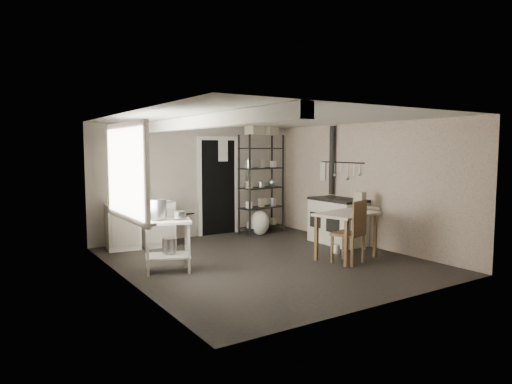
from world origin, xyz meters
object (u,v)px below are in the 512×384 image
shelf_rack (261,189)px  stove (338,221)px  prep_table (168,245)px  work_table (346,236)px  flour_sack (260,224)px  stockpot (158,209)px  chair (348,233)px  base_cabinets (140,223)px

shelf_rack → stove: bearing=-78.9°
shelf_rack → prep_table: bearing=-155.8°
work_table → flour_sack: (-0.05, 2.53, -0.14)m
stockpot → chair: size_ratio=0.28×
chair → stockpot: bearing=140.5°
stockpot → base_cabinets: bearing=79.3°
base_cabinets → work_table: bearing=-39.4°
stove → chair: bearing=-127.3°
prep_table → base_cabinets: (0.23, 1.90, 0.06)m
stockpot → chair: bearing=-22.6°
work_table → prep_table: bearing=163.5°
stockpot → flour_sack: size_ratio=0.54×
prep_table → chair: chair is taller
shelf_rack → base_cabinets: bearing=171.1°
prep_table → flour_sack: bearing=31.9°
work_table → shelf_rack: bearing=87.6°
work_table → flour_sack: work_table is taller
prep_table → stockpot: bearing=141.7°
prep_table → stockpot: size_ratio=2.76×
prep_table → stockpot: stockpot is taller
shelf_rack → stove: (0.62, -1.72, -0.51)m
shelf_rack → chair: bearing=-104.6°
flour_sack → chair: bearing=-92.7°
stockpot → base_cabinets: size_ratio=0.22×
prep_table → work_table: size_ratio=0.76×
base_cabinets → work_table: size_ratio=1.25×
base_cabinets → chair: (2.38, -2.95, 0.02)m
stockpot → chair: 2.99m
shelf_rack → chair: size_ratio=2.08×
chair → prep_table: bearing=141.3°
stove → chair: chair is taller
flour_sack → stove: bearing=-62.6°
stove → stockpot: bearing=-179.0°
shelf_rack → flour_sack: (-0.17, -0.19, -0.71)m
prep_table → work_table: prep_table is taller
shelf_rack → chair: (-0.30, -2.94, -0.46)m
work_table → base_cabinets: bearing=133.2°
base_cabinets → stove: size_ratio=1.15×
prep_table → flour_sack: (2.74, 1.70, -0.16)m
prep_table → shelf_rack: size_ratio=0.37×
prep_table → stove: size_ratio=0.70×
base_cabinets → flour_sack: (2.51, -0.20, -0.22)m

